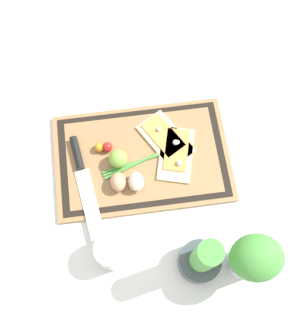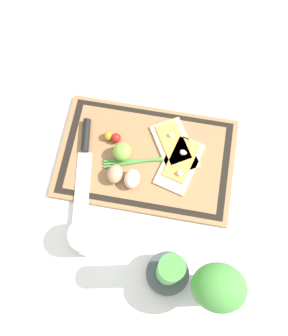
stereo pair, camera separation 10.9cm
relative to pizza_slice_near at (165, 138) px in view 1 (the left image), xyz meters
name	(u,v)px [view 1 (the left image)]	position (x,y,z in m)	size (l,w,h in m)	color
ground_plane	(142,159)	(0.07, 0.05, -0.02)	(6.00, 6.00, 0.00)	white
cutting_board	(142,158)	(0.07, 0.05, -0.01)	(0.50, 0.32, 0.02)	#997047
pizza_slice_near	(165,138)	(0.00, 0.00, 0.00)	(0.16, 0.19, 0.02)	beige
pizza_slice_far	(176,153)	(-0.02, 0.05, 0.00)	(0.13, 0.18, 0.02)	beige
knife	(81,170)	(0.25, 0.07, 0.00)	(0.08, 0.30, 0.02)	silver
egg_brown	(118,182)	(0.15, 0.12, 0.02)	(0.04, 0.06, 0.04)	tan
egg_pink	(136,182)	(0.10, 0.12, 0.02)	(0.04, 0.06, 0.04)	beige
lime	(118,159)	(0.14, 0.05, 0.02)	(0.05, 0.05, 0.05)	#7FB742
cherry_tomato_red	(107,147)	(0.17, 0.01, 0.01)	(0.03, 0.03, 0.03)	red
cherry_tomato_yellow	(99,147)	(0.19, 0.01, 0.01)	(0.03, 0.03, 0.03)	orange
scallion_bunch	(145,159)	(0.07, 0.06, 0.00)	(0.25, 0.09, 0.01)	#47933D
herb_pot	(202,260)	(-0.03, 0.36, 0.06)	(0.11, 0.11, 0.23)	#3D474C
sauce_jar	(112,251)	(0.19, 0.30, 0.02)	(0.09, 0.09, 0.09)	silver
herb_glass	(253,259)	(-0.15, 0.38, 0.10)	(0.13, 0.11, 0.21)	silver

